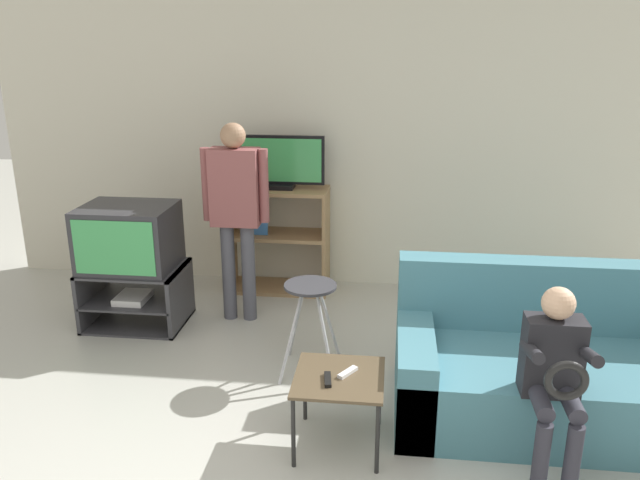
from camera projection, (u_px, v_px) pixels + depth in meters
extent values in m
cube|color=silver|center=(345.00, 146.00, 5.59)|extent=(6.40, 0.06, 2.60)
cube|color=#38383D|center=(139.00, 321.00, 5.10)|extent=(0.77, 0.58, 0.02)
cube|color=#38383D|center=(137.00, 298.00, 5.03)|extent=(0.74, 0.58, 0.02)
cube|color=#38383D|center=(134.00, 268.00, 4.96)|extent=(0.77, 0.58, 0.02)
cube|color=#38383D|center=(93.00, 293.00, 5.07)|extent=(0.03, 0.58, 0.48)
cube|color=#38383D|center=(181.00, 297.00, 4.99)|extent=(0.03, 0.58, 0.48)
cube|color=silver|center=(133.00, 298.00, 4.96)|extent=(0.24, 0.28, 0.05)
cube|color=#2D2D33|center=(129.00, 237.00, 4.89)|extent=(0.71, 0.56, 0.50)
cube|color=#3FA559|center=(113.00, 248.00, 4.62)|extent=(0.63, 0.01, 0.42)
cube|color=#9E7A51|center=(229.00, 238.00, 5.70)|extent=(0.03, 0.40, 0.95)
cube|color=#9E7A51|center=(326.00, 241.00, 5.60)|extent=(0.03, 0.40, 0.95)
cube|color=#9E7A51|center=(278.00, 287.00, 5.79)|extent=(0.86, 0.40, 0.03)
cube|color=#9E7A51|center=(277.00, 235.00, 5.63)|extent=(0.86, 0.40, 0.03)
cube|color=#9E7A51|center=(276.00, 190.00, 5.51)|extent=(0.86, 0.40, 0.03)
cube|color=#3870B7|center=(258.00, 223.00, 5.55)|extent=(0.18, 0.04, 0.22)
cube|color=black|center=(278.00, 186.00, 5.50)|extent=(0.29, 0.20, 0.04)
cube|color=black|center=(277.00, 160.00, 5.43)|extent=(0.83, 0.04, 0.43)
cube|color=#3FA559|center=(277.00, 160.00, 5.41)|extent=(0.78, 0.01, 0.38)
cylinder|color=#B7B7BC|center=(291.00, 337.00, 4.16)|extent=(0.16, 0.18, 0.64)
cylinder|color=#B7B7BC|center=(325.00, 339.00, 4.13)|extent=(0.16, 0.18, 0.64)
cylinder|color=#B7B7BC|center=(297.00, 321.00, 4.39)|extent=(0.16, 0.18, 0.64)
cylinder|color=#B7B7BC|center=(329.00, 323.00, 4.37)|extent=(0.16, 0.18, 0.64)
cylinder|color=#333338|center=(310.00, 286.00, 4.16)|extent=(0.35, 0.35, 0.02)
cube|color=brown|center=(339.00, 377.00, 3.43)|extent=(0.49, 0.49, 0.02)
cylinder|color=black|center=(293.00, 433.00, 3.31)|extent=(0.02, 0.02, 0.42)
cylinder|color=black|center=(377.00, 439.00, 3.26)|extent=(0.02, 0.02, 0.42)
cylinder|color=black|center=(305.00, 388.00, 3.74)|extent=(0.02, 0.02, 0.42)
cylinder|color=black|center=(380.00, 393.00, 3.69)|extent=(0.02, 0.02, 0.42)
cube|color=black|center=(328.00, 379.00, 3.38)|extent=(0.06, 0.15, 0.02)
cube|color=silver|center=(348.00, 372.00, 3.45)|extent=(0.11, 0.14, 0.02)
cube|color=teal|center=(553.00, 387.00, 3.76)|extent=(1.88, 0.97, 0.42)
cube|color=teal|center=(547.00, 295.00, 3.98)|extent=(1.88, 0.20, 0.46)
cube|color=teal|center=(414.00, 370.00, 3.83)|extent=(0.22, 0.97, 0.54)
cylinder|color=#4C4C56|center=(229.00, 272.00, 5.07)|extent=(0.11, 0.11, 0.81)
cylinder|color=#4C4C56|center=(249.00, 273.00, 5.05)|extent=(0.11, 0.11, 0.81)
cube|color=#8C4C4C|center=(235.00, 187.00, 4.85)|extent=(0.38, 0.20, 0.61)
cylinder|color=#8C4C4C|center=(206.00, 184.00, 4.87)|extent=(0.08, 0.08, 0.58)
cylinder|color=#8C4C4C|center=(264.00, 186.00, 4.82)|extent=(0.08, 0.08, 0.58)
sphere|color=#A37A5B|center=(233.00, 135.00, 4.73)|extent=(0.20, 0.20, 0.20)
cylinder|color=#2D2D38|center=(541.00, 460.00, 3.10)|extent=(0.08, 0.08, 0.42)
cylinder|color=#2D2D38|center=(572.00, 463.00, 3.08)|extent=(0.08, 0.08, 0.42)
cylinder|color=#2D2D38|center=(540.00, 399.00, 3.16)|extent=(0.09, 0.30, 0.09)
cylinder|color=#2D2D38|center=(570.00, 401.00, 3.14)|extent=(0.09, 0.30, 0.09)
cube|color=#232328|center=(552.00, 356.00, 3.24)|extent=(0.30, 0.17, 0.43)
cylinder|color=#232328|center=(532.00, 351.00, 3.11)|extent=(0.06, 0.31, 0.14)
cylinder|color=#232328|center=(588.00, 354.00, 3.08)|extent=(0.06, 0.31, 0.14)
sphere|color=#DBAD89|center=(559.00, 303.00, 3.15)|extent=(0.17, 0.17, 0.17)
torus|color=black|center=(566.00, 381.00, 2.97)|extent=(0.21, 0.04, 0.21)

